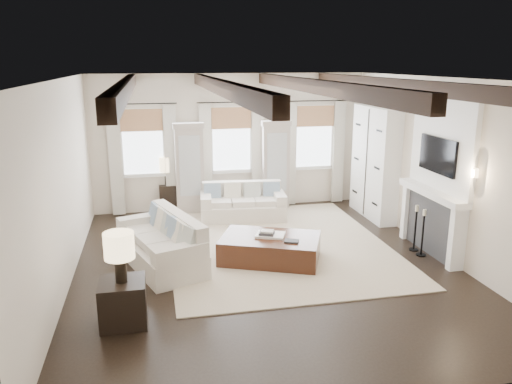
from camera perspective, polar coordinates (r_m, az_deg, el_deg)
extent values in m
plane|color=black|center=(8.81, 1.21, -8.45)|extent=(7.50, 7.50, 0.00)
cube|color=beige|center=(11.93, -2.87, 5.71)|extent=(6.50, 0.04, 3.20)
cube|color=beige|center=(4.91, 11.43, -8.02)|extent=(6.50, 0.04, 3.20)
cube|color=beige|center=(8.22, -21.36, 0.55)|extent=(0.04, 7.50, 3.20)
cube|color=beige|center=(9.58, 20.57, 2.53)|extent=(0.04, 7.50, 3.20)
cube|color=white|center=(8.10, 1.34, 12.82)|extent=(6.50, 7.50, 0.04)
cube|color=black|center=(7.90, -14.72, 11.43)|extent=(0.16, 7.40, 0.22)
cube|color=black|center=(7.97, -4.04, 11.89)|extent=(0.16, 7.40, 0.22)
cube|color=black|center=(8.31, 6.48, 11.95)|extent=(0.16, 7.40, 0.22)
cube|color=black|center=(8.88, 15.59, 11.69)|extent=(0.16, 7.40, 0.22)
cube|color=white|center=(11.75, -12.81, 5.47)|extent=(0.90, 0.03, 1.45)
cube|color=#AA754E|center=(11.62, -12.97, 8.00)|extent=(0.94, 0.04, 0.50)
cube|color=beige|center=(11.74, -15.74, 3.39)|extent=(0.28, 0.08, 2.50)
cube|color=beige|center=(11.72, -9.68, 3.72)|extent=(0.28, 0.08, 2.50)
cylinder|color=black|center=(11.53, -13.07, 9.80)|extent=(1.60, 0.02, 0.02)
cube|color=white|center=(11.89, -2.85, 5.93)|extent=(0.90, 0.03, 1.45)
cube|color=#AA754E|center=(11.76, -2.84, 8.43)|extent=(0.94, 0.04, 0.50)
cube|color=beige|center=(11.78, -5.73, 3.91)|extent=(0.28, 0.08, 2.50)
cube|color=beige|center=(11.97, 0.19, 4.16)|extent=(0.28, 0.08, 2.50)
cylinder|color=black|center=(11.68, -2.82, 10.21)|extent=(1.60, 0.02, 0.02)
cube|color=white|center=(12.38, 6.61, 6.20)|extent=(0.90, 0.03, 1.45)
cube|color=#AA754E|center=(12.26, 6.77, 8.61)|extent=(0.94, 0.04, 0.50)
cube|color=beige|center=(12.17, 3.93, 4.30)|extent=(0.28, 0.08, 2.50)
cube|color=beige|center=(12.56, 9.40, 4.46)|extent=(0.28, 0.08, 2.50)
cylinder|color=black|center=(12.18, 6.90, 10.31)|extent=(1.60, 0.02, 0.02)
cube|color=#B1A59C|center=(11.71, -7.62, 2.44)|extent=(0.64, 0.38, 2.00)
cube|color=#B2B7BA|center=(11.48, -7.57, 2.96)|extent=(0.48, 0.02, 1.40)
cube|color=#B1A59C|center=(11.53, -7.80, 7.59)|extent=(0.70, 0.42, 0.12)
cube|color=#B1A59C|center=(12.03, 2.16, 2.89)|extent=(0.64, 0.38, 2.00)
cube|color=#B2B7BA|center=(11.81, 2.41, 3.40)|extent=(0.48, 0.02, 1.40)
cube|color=#B1A59C|center=(11.86, 2.21, 7.91)|extent=(0.70, 0.42, 0.12)
cube|color=#2B2B2E|center=(9.79, 19.57, -3.49)|extent=(0.18, 1.50, 1.10)
cube|color=black|center=(9.82, 19.35, -4.34)|extent=(0.10, 0.90, 0.70)
cube|color=white|center=(9.13, 22.01, -5.05)|extent=(0.26, 0.14, 1.10)
cube|color=white|center=(10.45, 17.08, -2.16)|extent=(0.26, 0.14, 1.10)
cube|color=white|center=(9.59, 19.53, -0.06)|extent=(0.32, 1.90, 0.12)
cube|color=white|center=(9.47, 20.59, 5.48)|extent=(0.10, 1.90, 1.80)
cube|color=black|center=(9.47, 20.09, 3.99)|extent=(0.07, 1.10, 0.64)
cylinder|color=#FFD899|center=(8.65, 23.77, 2.00)|extent=(0.10, 0.10, 0.14)
cube|color=silver|center=(11.57, 13.42, 3.27)|extent=(0.40, 1.70, 2.50)
cube|color=black|center=(11.48, 12.47, 3.24)|extent=(0.01, 0.02, 2.40)
cube|color=#BDAD94|center=(9.77, 2.41, -6.02)|extent=(4.16, 5.04, 0.02)
cube|color=silver|center=(11.27, -1.50, -2.24)|extent=(1.96, 1.04, 0.36)
cube|color=silver|center=(11.47, -1.65, 0.17)|extent=(1.81, 0.38, 0.45)
cube|color=silver|center=(11.15, -5.75, -0.90)|extent=(0.31, 0.83, 0.23)
cube|color=silver|center=(11.28, 2.68, -0.66)|extent=(0.31, 0.83, 0.23)
cube|color=silver|center=(11.13, -4.17, -1.19)|extent=(0.55, 0.59, 0.13)
cube|color=silver|center=(11.16, -1.49, -1.11)|extent=(0.55, 0.59, 0.13)
cube|color=silver|center=(11.21, 1.17, -1.03)|extent=(0.55, 0.59, 0.13)
cube|color=#6E89A5|center=(11.29, -5.00, 0.02)|extent=(0.40, 0.23, 0.39)
cube|color=silver|center=(11.30, -2.73, 0.08)|extent=(0.40, 0.23, 0.39)
cube|color=beige|center=(11.34, -0.46, 0.14)|extent=(0.40, 0.23, 0.39)
cube|color=#6E89A5|center=(11.39, 1.79, 0.21)|extent=(0.40, 0.23, 0.39)
cube|color=silver|center=(8.94, -10.87, -7.00)|extent=(1.59, 2.30, 0.40)
cube|color=silver|center=(8.91, -8.81, -3.90)|extent=(0.87, 1.96, 0.50)
cube|color=silver|center=(9.65, -12.90, -3.38)|extent=(0.94, 0.54, 0.26)
cube|color=silver|center=(8.02, -8.64, -6.95)|extent=(0.94, 0.54, 0.26)
cube|color=silver|center=(9.35, -12.50, -4.35)|extent=(0.75, 0.73, 0.14)
cube|color=silver|center=(8.83, -11.26, -5.43)|extent=(0.75, 0.73, 0.14)
cube|color=silver|center=(8.32, -9.86, -6.64)|extent=(0.75, 0.73, 0.14)
cube|color=#6E89A5|center=(9.51, -11.51, -2.63)|extent=(0.34, 0.47, 0.44)
cube|color=silver|center=(9.24, -10.87, -3.11)|extent=(0.34, 0.47, 0.44)
cube|color=beige|center=(8.97, -10.19, -3.62)|extent=(0.34, 0.47, 0.44)
cube|color=#6E89A5|center=(8.71, -9.47, -4.16)|extent=(0.34, 0.47, 0.44)
cube|color=silver|center=(8.44, -8.70, -4.74)|extent=(0.34, 0.47, 0.44)
cube|color=beige|center=(8.18, -7.88, -5.35)|extent=(0.34, 0.47, 0.44)
cube|color=black|center=(8.96, 1.63, -6.50)|extent=(2.00, 1.66, 0.45)
cube|color=white|center=(8.92, 1.65, -4.92)|extent=(0.61, 0.55, 0.04)
cube|color=#262628|center=(8.87, 1.24, -4.76)|extent=(0.32, 0.29, 0.04)
cube|color=beige|center=(8.88, 1.29, -4.50)|extent=(0.27, 0.24, 0.03)
cube|color=#262628|center=(8.66, 4.09, -5.62)|extent=(0.29, 0.26, 0.03)
cube|color=black|center=(7.15, -14.94, -12.08)|extent=(0.61, 0.61, 0.61)
cylinder|color=black|center=(6.95, -15.20, -8.59)|extent=(0.16, 0.16, 0.33)
cylinder|color=#F9D89E|center=(6.83, -15.39, -5.92)|extent=(0.40, 0.40, 0.36)
cube|color=black|center=(12.08, -9.96, -0.60)|extent=(0.43, 0.43, 0.64)
cylinder|color=black|center=(11.96, -10.06, 1.62)|extent=(0.15, 0.15, 0.32)
cylinder|color=#F9D89E|center=(11.89, -10.13, 3.18)|extent=(0.38, 0.38, 0.34)
cylinder|color=black|center=(9.75, 18.32, -6.83)|extent=(0.18, 0.18, 0.02)
cylinder|color=black|center=(9.62, 18.50, -4.72)|extent=(0.03, 0.03, 0.78)
cylinder|color=beige|center=(9.49, 18.72, -2.24)|extent=(0.07, 0.07, 0.11)
cylinder|color=black|center=(9.97, 17.56, -6.29)|extent=(0.18, 0.18, 0.02)
cylinder|color=black|center=(9.84, 17.73, -4.22)|extent=(0.03, 0.03, 0.78)
cylinder|color=beige|center=(9.71, 17.93, -1.78)|extent=(0.07, 0.07, 0.11)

